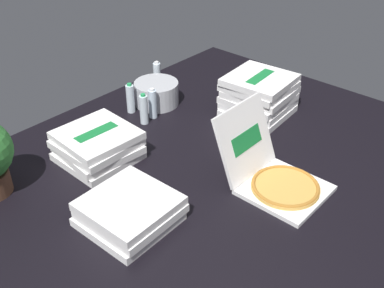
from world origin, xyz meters
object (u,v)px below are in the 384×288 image
at_px(pizza_stack_right_near, 259,95).
at_px(ice_bucket, 157,93).
at_px(water_bottle_3, 157,76).
at_px(water_bottle_1, 130,98).
at_px(water_bottle_2, 144,109).
at_px(open_pizza_box, 274,175).
at_px(pizza_stack_right_mid, 130,211).
at_px(pizza_stack_center_far, 98,146).
at_px(water_bottle_0, 153,104).

relative_size(pizza_stack_right_near, ice_bucket, 1.45).
bearing_deg(water_bottle_3, ice_bucket, -135.87).
height_order(water_bottle_1, water_bottle_2, same).
bearing_deg(water_bottle_3, pizza_stack_right_near, -76.38).
bearing_deg(water_bottle_1, water_bottle_2, -103.86).
distance_m(open_pizza_box, pizza_stack_right_mid, 0.82).
bearing_deg(water_bottle_1, pizza_stack_center_far, -151.30).
bearing_deg(pizza_stack_center_far, water_bottle_3, 24.44).
distance_m(pizza_stack_right_mid, ice_bucket, 1.27).
distance_m(pizza_stack_right_near, water_bottle_2, 0.81).
xyz_separation_m(water_bottle_0, water_bottle_3, (0.34, 0.30, 0.00)).
height_order(open_pizza_box, ice_bucket, open_pizza_box).
relative_size(open_pizza_box, pizza_stack_center_far, 1.27).
distance_m(pizza_stack_right_mid, water_bottle_3, 1.53).
relative_size(ice_bucket, water_bottle_3, 1.45).
bearing_deg(open_pizza_box, water_bottle_2, 89.85).
xyz_separation_m(water_bottle_0, water_bottle_1, (-0.05, 0.17, 0.00)).
height_order(pizza_stack_center_far, water_bottle_2, water_bottle_2).
relative_size(water_bottle_2, water_bottle_3, 1.00).
relative_size(ice_bucket, water_bottle_2, 1.45).
xyz_separation_m(pizza_stack_center_far, water_bottle_2, (0.48, 0.10, 0.01)).
xyz_separation_m(pizza_stack_right_near, pizza_stack_center_far, (-1.12, 0.40, -0.05)).
distance_m(pizza_stack_center_far, water_bottle_1, 0.60).
distance_m(pizza_stack_right_near, ice_bucket, 0.74).
xyz_separation_m(open_pizza_box, pizza_stack_right_mid, (-0.73, 0.38, -0.01)).
bearing_deg(open_pizza_box, ice_bucket, 77.73).
height_order(pizza_stack_right_near, pizza_stack_center_far, pizza_stack_right_near).
bearing_deg(water_bottle_1, water_bottle_3, 18.28).
xyz_separation_m(ice_bucket, water_bottle_0, (-0.16, -0.12, 0.02)).
bearing_deg(water_bottle_2, open_pizza_box, -90.15).
distance_m(pizza_stack_right_near, water_bottle_0, 0.74).
xyz_separation_m(pizza_stack_right_mid, pizza_stack_center_far, (0.25, 0.56, 0.02)).
relative_size(open_pizza_box, water_bottle_1, 2.61).
xyz_separation_m(water_bottle_1, water_bottle_3, (0.39, 0.13, 0.00)).
distance_m(water_bottle_0, water_bottle_2, 0.10).
bearing_deg(water_bottle_3, water_bottle_0, -138.57).
height_order(ice_bucket, water_bottle_0, water_bottle_0).
height_order(pizza_stack_right_near, water_bottle_1, pizza_stack_right_near).
bearing_deg(open_pizza_box, pizza_stack_right_near, 40.64).
distance_m(open_pizza_box, pizza_stack_right_near, 0.84).
relative_size(pizza_stack_center_far, ice_bucket, 1.42).
height_order(pizza_stack_right_mid, pizza_stack_right_near, pizza_stack_right_near).
relative_size(pizza_stack_right_mid, water_bottle_2, 2.00).
relative_size(pizza_stack_right_near, water_bottle_0, 2.10).
bearing_deg(pizza_stack_right_mid, water_bottle_3, 39.98).
relative_size(pizza_stack_center_far, water_bottle_0, 2.06).
distance_m(pizza_stack_right_mid, water_bottle_2, 0.99).
distance_m(water_bottle_1, water_bottle_2, 0.19).
xyz_separation_m(ice_bucket, water_bottle_3, (0.19, 0.18, 0.02)).
height_order(open_pizza_box, water_bottle_1, open_pizza_box).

